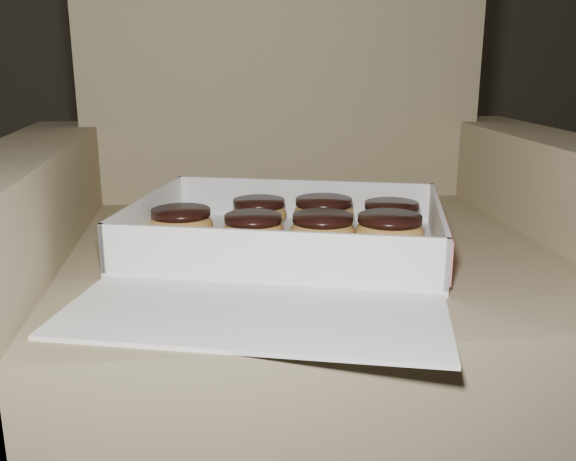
# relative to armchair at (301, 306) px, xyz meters

# --- Properties ---
(armchair) EXTENTS (0.91, 0.77, 0.95)m
(armchair) POSITION_rel_armchair_xyz_m (0.00, 0.00, 0.00)
(armchair) COLOR #8D7F5A
(armchair) RESTS_ON floor
(bakery_box) EXTENTS (0.53, 0.58, 0.07)m
(bakery_box) POSITION_rel_armchair_xyz_m (-0.04, -0.14, 0.14)
(bakery_box) COLOR white
(bakery_box) RESTS_ON armchair
(donut_a) EXTENTS (0.09, 0.09, 0.05)m
(donut_a) POSITION_rel_armchair_xyz_m (-0.18, -0.05, 0.16)
(donut_a) COLOR #DC9A4D
(donut_a) RESTS_ON bakery_box
(donut_b) EXTENTS (0.09, 0.09, 0.04)m
(donut_b) POSITION_rel_armchair_xyz_m (-0.08, -0.09, 0.16)
(donut_b) COLOR #DC9A4D
(donut_b) RESTS_ON bakery_box
(donut_c) EXTENTS (0.09, 0.09, 0.04)m
(donut_c) POSITION_rel_armchair_xyz_m (-0.07, 0.00, 0.16)
(donut_c) COLOR #DC9A4D
(donut_c) RESTS_ON bakery_box
(donut_d) EXTENTS (0.09, 0.09, 0.05)m
(donut_d) POSITION_rel_armchair_xyz_m (0.03, -0.02, 0.16)
(donut_d) COLOR #DC9A4D
(donut_d) RESTS_ON bakery_box
(donut_e) EXTENTS (0.09, 0.09, 0.05)m
(donut_e) POSITION_rel_armchair_xyz_m (0.10, -0.13, 0.16)
(donut_e) COLOR #DC9A4D
(donut_e) RESTS_ON bakery_box
(donut_f) EXTENTS (0.09, 0.09, 0.04)m
(donut_f) POSITION_rel_armchair_xyz_m (0.13, -0.04, 0.16)
(donut_f) COLOR #DC9A4D
(donut_f) RESTS_ON bakery_box
(donut_g) EXTENTS (0.09, 0.09, 0.04)m
(donut_g) POSITION_rel_armchair_xyz_m (0.01, -0.11, 0.16)
(donut_g) COLOR #DC9A4D
(donut_g) RESTS_ON bakery_box
(crumb_a) EXTENTS (0.01, 0.01, 0.00)m
(crumb_a) POSITION_rel_armchair_xyz_m (0.07, -0.25, 0.14)
(crumb_a) COLOR black
(crumb_a) RESTS_ON bakery_box
(crumb_b) EXTENTS (0.01, 0.01, 0.00)m
(crumb_b) POSITION_rel_armchair_xyz_m (0.12, -0.26, 0.14)
(crumb_b) COLOR black
(crumb_b) RESTS_ON bakery_box
(crumb_c) EXTENTS (0.01, 0.01, 0.00)m
(crumb_c) POSITION_rel_armchair_xyz_m (-0.11, -0.21, 0.14)
(crumb_c) COLOR black
(crumb_c) RESTS_ON bakery_box
(crumb_d) EXTENTS (0.01, 0.01, 0.00)m
(crumb_d) POSITION_rel_armchair_xyz_m (0.12, -0.25, 0.14)
(crumb_d) COLOR black
(crumb_d) RESTS_ON bakery_box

